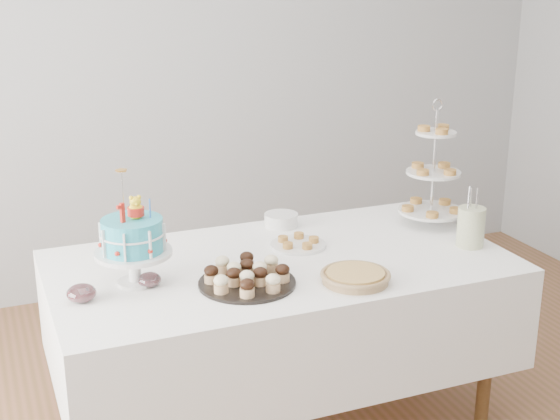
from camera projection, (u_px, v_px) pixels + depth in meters
name	position (u px, v px, depth m)	size (l,w,h in m)	color
walls	(311.00, 141.00, 2.85)	(5.04, 4.04, 2.70)	#A3A6A9
table	(281.00, 309.00, 3.36)	(1.92, 1.02, 0.77)	white
birthday_cake	(134.00, 254.00, 3.01)	(0.30, 0.30, 0.46)	white
cupcake_tray	(247.00, 275.00, 3.03)	(0.38, 0.38, 0.09)	black
pie	(355.00, 276.00, 3.06)	(0.28, 0.28, 0.04)	#A48359
tiered_stand	(433.00, 173.00, 3.65)	(0.31, 0.31, 0.61)	silver
plate_stack	(281.00, 220.00, 3.69)	(0.16, 0.16, 0.06)	white
pastry_plate	(298.00, 243.00, 3.44)	(0.25, 0.25, 0.04)	white
jam_bowl_a	(81.00, 293.00, 2.89)	(0.11, 0.11, 0.07)	silver
jam_bowl_b	(149.00, 280.00, 3.02)	(0.09, 0.09, 0.06)	silver
utensil_pitcher	(471.00, 225.00, 3.42)	(0.13, 0.12, 0.27)	beige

